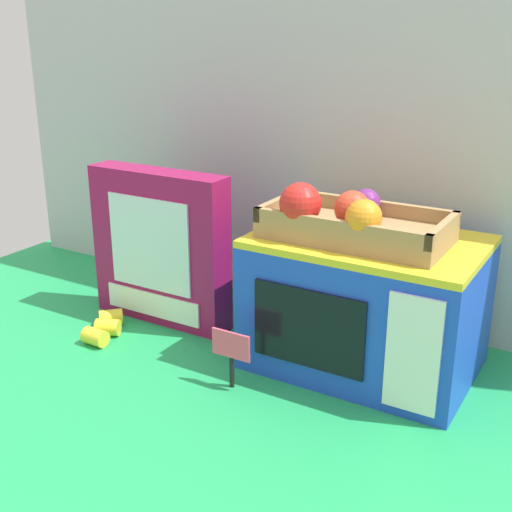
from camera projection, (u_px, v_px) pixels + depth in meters
name	position (u px, v px, depth m)	size (l,w,h in m)	color
ground_plane	(285.00, 343.00, 1.25)	(1.70, 1.70, 0.00)	#219E54
display_back_panel	(336.00, 118.00, 1.27)	(1.61, 0.03, 0.79)	#B7BABF
toy_microwave	(365.00, 303.00, 1.13)	(0.37, 0.26, 0.23)	blue
food_groups_crate	(348.00, 222.00, 1.07)	(0.30, 0.16, 0.10)	#A37F51
cookie_set_box	(160.00, 248.00, 1.30)	(0.29, 0.07, 0.30)	#99144C
price_sign	(229.00, 350.00, 1.08)	(0.07, 0.01, 0.10)	black
loose_toy_banana	(105.00, 327.00, 1.27)	(0.08, 0.12, 0.03)	yellow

